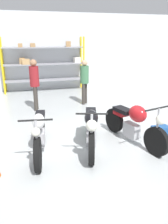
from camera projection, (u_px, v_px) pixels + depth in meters
name	position (u px, v px, depth m)	size (l,w,h in m)	color
ground_plane	(88.00, 144.00, 5.30)	(30.00, 30.00, 0.00)	#B2B7B7
back_wall	(52.00, 52.00, 10.56)	(30.00, 0.08, 3.60)	silver
shelving_rack	(44.00, 62.00, 10.27)	(3.80, 0.63, 2.51)	yellow
motorcycle_white	(40.00, 132.00, 4.85)	(0.63, 2.21, 1.04)	black
motorcycle_black	(91.00, 128.00, 4.98)	(0.81, 1.99, 1.08)	black
motorcycle_red	(134.00, 123.00, 5.25)	(0.86, 2.11, 1.09)	black
person_browsing	(84.00, 78.00, 8.26)	(0.45, 0.45, 1.69)	#38332D
person_near_rack	(34.00, 81.00, 7.51)	(0.37, 0.37, 1.78)	#38332D
toolbox	(160.00, 131.00, 5.68)	(0.44, 0.26, 0.28)	#1E4C8C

